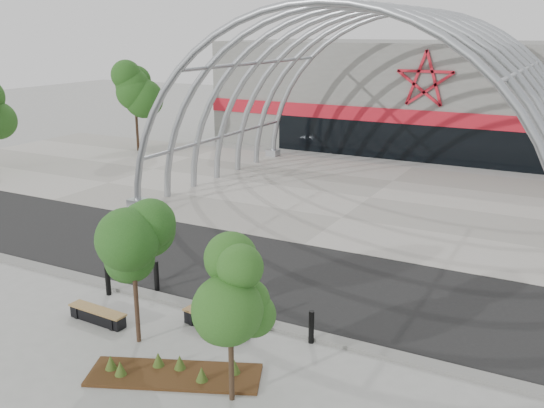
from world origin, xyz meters
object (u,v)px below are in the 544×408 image
Objects in this scene: bench_0 at (98,316)px; bollard_2 at (244,313)px; street_tree_0 at (132,245)px; street_tree_1 at (230,294)px; bench_1 at (216,323)px.

bollard_2 is at bearing 24.83° from bench_0.
street_tree_0 is 4.79× the size of bollard_2.
bench_0 is at bearing -155.17° from bollard_2.
bollard_2 reaches higher than bench_0.
bollard_2 is at bearing 116.03° from street_tree_1.
bench_0 is at bearing 169.54° from street_tree_0.
street_tree_0 is 4.17m from street_tree_1.
street_tree_0 is 3.46m from bench_0.
street_tree_1 is 1.68× the size of bench_1.
bollard_2 is at bearing 45.54° from street_tree_0.
bench_1 is (-2.32, 2.86, -2.64)m from street_tree_1.
bench_1 is at bearing 19.68° from bench_0.
bench_1 is 0.92m from bollard_2.
bollard_2 is at bearing 47.49° from bench_1.
bollard_2 is (2.27, 2.31, -2.61)m from street_tree_0.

